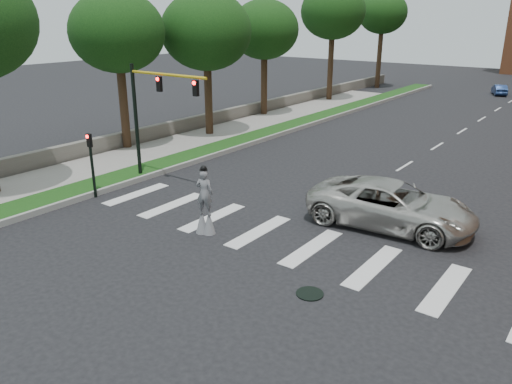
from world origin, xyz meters
name	(u,v)px	position (x,y,z in m)	size (l,w,h in m)	color
ground_plane	(270,248)	(0.00, 0.00, 0.00)	(160.00, 160.00, 0.00)	black
grass_median	(297,124)	(-11.50, 20.00, 0.12)	(2.00, 60.00, 0.25)	#143C11
median_curb	(308,125)	(-10.45, 20.00, 0.14)	(0.20, 60.00, 0.28)	gray
sidewalk_left	(184,143)	(-14.50, 10.00, 0.09)	(4.00, 60.00, 0.18)	gray
stone_wall	(258,108)	(-17.00, 22.00, 0.55)	(0.50, 56.00, 1.10)	#5C574F
manhole	(310,294)	(3.00, -2.00, 0.02)	(0.90, 0.90, 0.04)	black
traffic_signal	(150,105)	(-9.78, 3.00, 4.15)	(5.30, 0.23, 6.20)	black
secondary_signal	(92,159)	(-10.30, -0.50, 1.95)	(0.25, 0.21, 3.23)	black
stilt_performer	(205,206)	(-2.98, -0.43, 1.21)	(0.83, 0.68, 2.93)	#2F1F13
suv_crossing	(391,205)	(2.86, 4.86, 0.97)	(3.22, 6.99, 1.94)	beige
car_mid	(499,90)	(-2.08, 47.97, 0.58)	(1.24, 3.55, 1.17)	navy
tree_1	(117,33)	(-16.51, 6.62, 7.53)	(5.96, 5.96, 10.11)	#2F1F13
tree_2	(206,32)	(-14.80, 12.99, 7.47)	(6.44, 6.44, 10.25)	#2F1F13
tree_3	(264,30)	(-16.18, 21.85, 7.36)	(5.89, 5.89, 9.91)	#2F1F13
tree_4	(333,12)	(-15.55, 32.71, 8.88)	(6.47, 6.47, 11.68)	#2F1F13
tree_5	(383,13)	(-15.71, 45.31, 8.79)	(5.80, 5.80, 11.32)	#2F1F13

